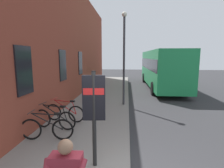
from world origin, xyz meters
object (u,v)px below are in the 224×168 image
city_bus (161,67)px  pedestrian_by_facade (99,86)px  bicycle_end_of_row (55,119)px  bicycle_mid_rack (65,112)px  transit_info_sign (94,104)px  street_lamp (124,51)px  bicycle_under_window (47,129)px

city_bus → pedestrian_by_facade: size_ratio=6.90×
bicycle_end_of_row → bicycle_mid_rack: bearing=-8.6°
transit_info_sign → street_lamp: (5.84, -0.60, 1.43)m
bicycle_under_window → transit_info_sign: size_ratio=0.74×
pedestrian_by_facade → bicycle_under_window: bearing=170.4°
bicycle_end_of_row → transit_info_sign: 3.13m
bicycle_mid_rack → transit_info_sign: size_ratio=0.73×
city_bus → street_lamp: size_ratio=2.06×
bicycle_end_of_row → bicycle_mid_rack: same height
city_bus → street_lamp: bearing=153.4°
bicycle_mid_rack → street_lamp: (2.92, -2.42, 2.64)m
bicycle_mid_rack → street_lamp: bearing=-39.6°
bicycle_end_of_row → city_bus: size_ratio=0.17×
bicycle_end_of_row → pedestrian_by_facade: (4.24, -1.00, 0.54)m
bicycle_under_window → pedestrian_by_facade: 5.26m
transit_info_sign → bicycle_under_window: bearing=55.9°
bicycle_under_window → pedestrian_by_facade: pedestrian_by_facade is taller
bicycle_end_of_row → transit_info_sign: bearing=-137.9°
transit_info_sign → city_bus: size_ratio=0.23×
pedestrian_by_facade → city_bus: bearing=-38.7°
city_bus → pedestrian_by_facade: city_bus is taller
transit_info_sign → street_lamp: 6.05m
bicycle_mid_rack → transit_info_sign: transit_info_sign is taller
bicycle_under_window → city_bus: bearing=-27.0°
pedestrian_by_facade → transit_info_sign: bearing=-171.6°
transit_info_sign → pedestrian_by_facade: size_ratio=1.57×
transit_info_sign → city_bus: city_bus is taller
city_bus → street_lamp: (-6.58, 3.30, 1.23)m
bicycle_end_of_row → transit_info_sign: transit_info_sign is taller
bicycle_under_window → street_lamp: bearing=-27.6°
bicycle_end_of_row → street_lamp: size_ratio=0.34×
bicycle_mid_rack → bicycle_end_of_row: bearing=171.4°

